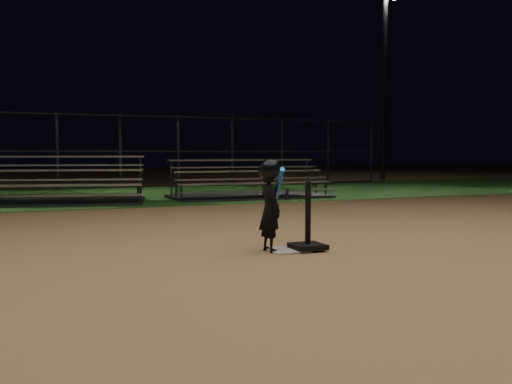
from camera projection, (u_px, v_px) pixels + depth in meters
name	position (u px, v px, depth m)	size (l,w,h in m)	color
ground	(288.00, 251.00, 6.64)	(80.00, 80.00, 0.00)	tan
grass_strip	(137.00, 194.00, 15.87)	(60.00, 8.00, 0.01)	#204C18
home_plate	(288.00, 250.00, 6.64)	(0.45, 0.45, 0.02)	beige
batting_tee	(308.00, 236.00, 6.67)	(0.38, 0.38, 0.82)	black
child_batter	(270.00, 202.00, 6.57)	(0.39, 0.61, 1.12)	black
bleacher_left	(44.00, 194.00, 12.97)	(4.96, 3.21, 1.12)	silver
bleacher_right	(250.00, 190.00, 14.69)	(4.18, 2.10, 1.01)	#A7A7AC
backstop_fence	(120.00, 151.00, 18.55)	(20.08, 0.08, 2.50)	#38383D
light_pole_right	(385.00, 69.00, 24.64)	(0.90, 0.53, 8.30)	#2D2D30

